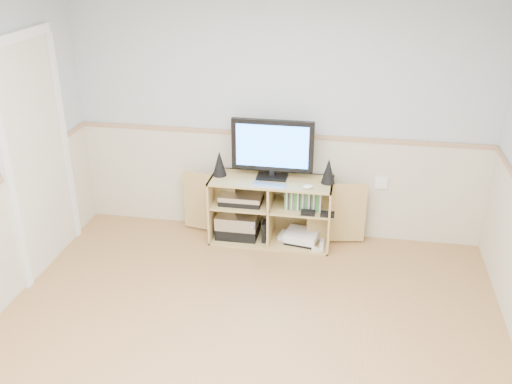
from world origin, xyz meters
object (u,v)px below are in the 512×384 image
media_cabinet (272,207)px  keyboard (269,185)px  game_consoles (301,237)px  monitor (272,147)px

media_cabinet → keyboard: keyboard is taller
media_cabinet → game_consoles: media_cabinet is taller
keyboard → media_cabinet: bearing=96.0°
media_cabinet → monitor: monitor is taller
keyboard → game_consoles: (0.30, 0.13, -0.59)m
media_cabinet → monitor: size_ratio=2.36×
media_cabinet → game_consoles: (0.30, -0.07, -0.26)m
monitor → keyboard: 0.36m
game_consoles → media_cabinet: bearing=167.7°
media_cabinet → game_consoles: 0.40m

